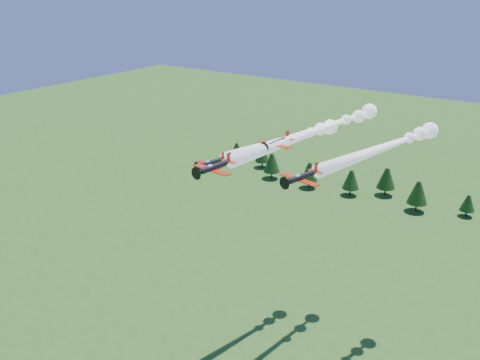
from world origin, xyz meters
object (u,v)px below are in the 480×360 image
Objects in this scene: plane_left at (293,138)px; plane_slot at (276,143)px; plane_lead at (320,129)px; plane_right at (389,145)px.

plane_left is 5.33× the size of plane_slot.
plane_slot is (-1.72, -15.13, 0.53)m from plane_lead.
plane_slot is at bearing -59.44° from plane_left.
plane_lead is 14.71m from plane_right.
plane_lead is 15.24m from plane_slot.
plane_slot is at bearing -118.23° from plane_right.
plane_lead is at bearing -5.23° from plane_left.
plane_right is at bearing 13.83° from plane_left.
plane_lead is 7.29× the size of plane_slot.
plane_slot is (5.91, -17.48, 4.33)m from plane_left.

